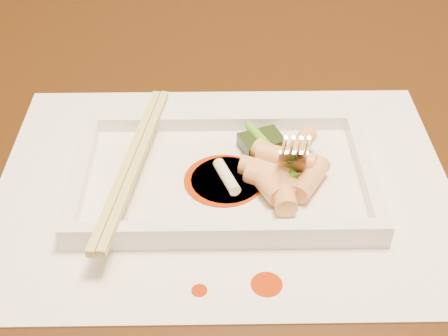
{
  "coord_description": "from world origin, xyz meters",
  "views": [
    {
      "loc": [
        -0.02,
        -0.58,
        1.11
      ],
      "look_at": [
        -0.01,
        -0.16,
        0.77
      ],
      "focal_mm": 50.0,
      "sensor_mm": 36.0,
      "label": 1
    }
  ],
  "objects_px": {
    "table": "(232,160)",
    "placemat": "(224,184)",
    "plate_base": "(224,180)",
    "fork": "(308,94)",
    "chopstick_a": "(129,162)"
  },
  "relations": [
    {
      "from": "table",
      "to": "placemat",
      "type": "xyz_separation_m",
      "value": [
        -0.01,
        -0.16,
        0.1
      ]
    },
    {
      "from": "plate_base",
      "to": "fork",
      "type": "height_order",
      "value": "fork"
    },
    {
      "from": "chopstick_a",
      "to": "placemat",
      "type": "bearing_deg",
      "value": 0.0
    },
    {
      "from": "plate_base",
      "to": "chopstick_a",
      "type": "bearing_deg",
      "value": 180.0
    },
    {
      "from": "plate_base",
      "to": "chopstick_a",
      "type": "relative_size",
      "value": 1.2
    },
    {
      "from": "chopstick_a",
      "to": "fork",
      "type": "xyz_separation_m",
      "value": [
        0.15,
        0.02,
        0.06
      ]
    },
    {
      "from": "chopstick_a",
      "to": "fork",
      "type": "distance_m",
      "value": 0.16
    },
    {
      "from": "table",
      "to": "placemat",
      "type": "height_order",
      "value": "placemat"
    },
    {
      "from": "table",
      "to": "plate_base",
      "type": "xyz_separation_m",
      "value": [
        -0.01,
        -0.16,
        0.11
      ]
    },
    {
      "from": "placemat",
      "to": "plate_base",
      "type": "distance_m",
      "value": 0.0
    },
    {
      "from": "plate_base",
      "to": "fork",
      "type": "distance_m",
      "value": 0.11
    },
    {
      "from": "table",
      "to": "chopstick_a",
      "type": "bearing_deg",
      "value": -120.34
    },
    {
      "from": "table",
      "to": "fork",
      "type": "relative_size",
      "value": 10.0
    },
    {
      "from": "table",
      "to": "chopstick_a",
      "type": "distance_m",
      "value": 0.23
    },
    {
      "from": "chopstick_a",
      "to": "fork",
      "type": "relative_size",
      "value": 1.54
    }
  ]
}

